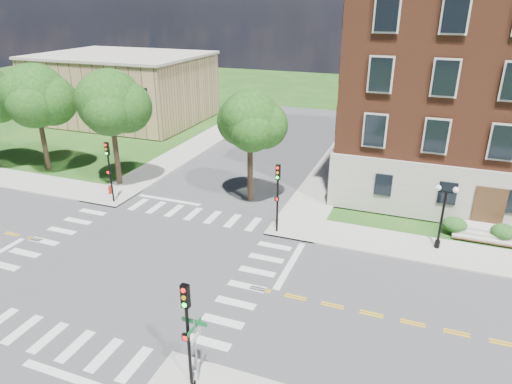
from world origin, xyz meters
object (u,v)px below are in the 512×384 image
(fire_hydrant, at_px, (110,189))
(traffic_signal_nw, at_px, (109,164))
(traffic_signal_se, at_px, (187,323))
(twin_lamp_west, at_px, (443,213))
(street_sign_pole, at_px, (195,338))
(traffic_signal_ne, at_px, (278,190))

(fire_hydrant, bearing_deg, traffic_signal_nw, -44.74)
(traffic_signal_se, xyz_separation_m, traffic_signal_nw, (-14.47, 14.15, 0.00))
(twin_lamp_west, bearing_deg, traffic_signal_se, -121.00)
(traffic_signal_se, relative_size, street_sign_pole, 1.55)
(traffic_signal_ne, distance_m, twin_lamp_west, 10.37)
(traffic_signal_ne, distance_m, street_sign_pole, 13.79)
(traffic_signal_nw, height_order, street_sign_pole, traffic_signal_nw)
(traffic_signal_se, distance_m, fire_hydrant, 22.16)
(fire_hydrant, bearing_deg, twin_lamp_west, 0.21)
(traffic_signal_se, xyz_separation_m, traffic_signal_ne, (-0.94, 13.95, 0.00))
(twin_lamp_west, distance_m, street_sign_pole, 17.76)
(twin_lamp_west, bearing_deg, traffic_signal_nw, -176.81)
(traffic_signal_ne, relative_size, street_sign_pole, 1.55)
(traffic_signal_ne, distance_m, fire_hydrant, 15.09)
(street_sign_pole, bearing_deg, fire_hydrant, 136.39)
(traffic_signal_nw, relative_size, fire_hydrant, 6.40)
(traffic_signal_se, bearing_deg, fire_hydrant, 135.61)
(fire_hydrant, bearing_deg, traffic_signal_ne, -5.55)
(traffic_signal_ne, height_order, street_sign_pole, traffic_signal_ne)
(street_sign_pole, relative_size, fire_hydrant, 4.13)
(traffic_signal_nw, distance_m, fire_hydrant, 3.24)
(traffic_signal_se, bearing_deg, street_sign_pole, 50.39)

